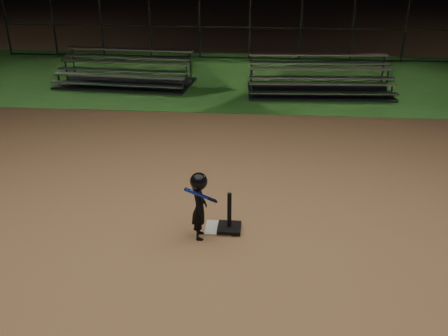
# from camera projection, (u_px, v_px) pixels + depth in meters

# --- Properties ---
(ground) EXTENTS (80.00, 80.00, 0.00)m
(ground) POSITION_uv_depth(u_px,v_px,m) (219.00, 228.00, 8.20)
(ground) COLOR #996C45
(ground) RESTS_ON ground
(grass_strip) EXTENTS (60.00, 8.00, 0.01)m
(grass_strip) POSITION_uv_depth(u_px,v_px,m) (246.00, 77.00, 17.24)
(grass_strip) COLOR #265C1D
(grass_strip) RESTS_ON ground
(home_plate) EXTENTS (0.45, 0.45, 0.02)m
(home_plate) POSITION_uv_depth(u_px,v_px,m) (219.00, 228.00, 8.19)
(home_plate) COLOR beige
(home_plate) RESTS_ON ground
(batting_tee) EXTENTS (0.38, 0.38, 0.67)m
(batting_tee) POSITION_uv_depth(u_px,v_px,m) (229.00, 223.00, 8.08)
(batting_tee) COLOR black
(batting_tee) RESTS_ON home_plate
(child_batter) EXTENTS (0.47, 0.56, 1.14)m
(child_batter) POSITION_uv_depth(u_px,v_px,m) (199.00, 204.00, 7.72)
(child_batter) COLOR black
(child_batter) RESTS_ON ground
(bleacher_left) EXTENTS (4.47, 2.42, 1.06)m
(bleacher_left) POSITION_uv_depth(u_px,v_px,m) (125.00, 78.00, 16.32)
(bleacher_left) COLOR #AAABAF
(bleacher_left) RESTS_ON ground
(bleacher_right) EXTENTS (4.52, 2.40, 1.08)m
(bleacher_right) POSITION_uv_depth(u_px,v_px,m) (319.00, 86.00, 15.45)
(bleacher_right) COLOR #A3A2A7
(bleacher_right) RESTS_ON ground
(backstop_fence) EXTENTS (20.08, 0.08, 2.50)m
(backstop_fence) POSITION_uv_depth(u_px,v_px,m) (250.00, 27.00, 19.44)
(backstop_fence) COLOR #38383D
(backstop_fence) RESTS_ON ground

